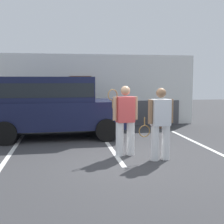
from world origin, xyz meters
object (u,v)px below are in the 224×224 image
(tennis_player_man, at_px, (125,119))
(tennis_player_woman, at_px, (160,123))
(parked_suv, at_px, (53,104))
(potted_plant_by_porch, at_px, (162,116))

(tennis_player_man, relative_size, tennis_player_woman, 1.02)
(parked_suv, height_order, tennis_player_man, parked_suv)
(parked_suv, relative_size, tennis_player_man, 2.57)
(tennis_player_man, xyz_separation_m, potted_plant_by_porch, (2.40, 4.13, -0.48))
(tennis_player_man, bearing_deg, parked_suv, -62.29)
(parked_suv, xyz_separation_m, tennis_player_man, (1.89, -2.75, -0.20))
(parked_suv, bearing_deg, tennis_player_man, -56.86)
(parked_suv, distance_m, tennis_player_man, 3.35)
(parked_suv, distance_m, tennis_player_woman, 4.26)
(tennis_player_woman, bearing_deg, parked_suv, -57.94)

